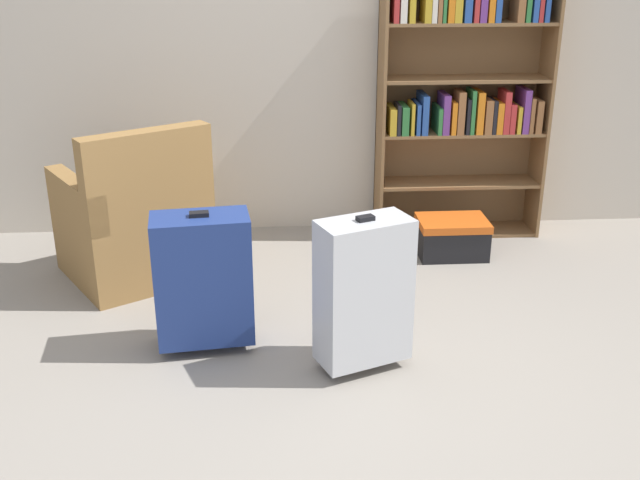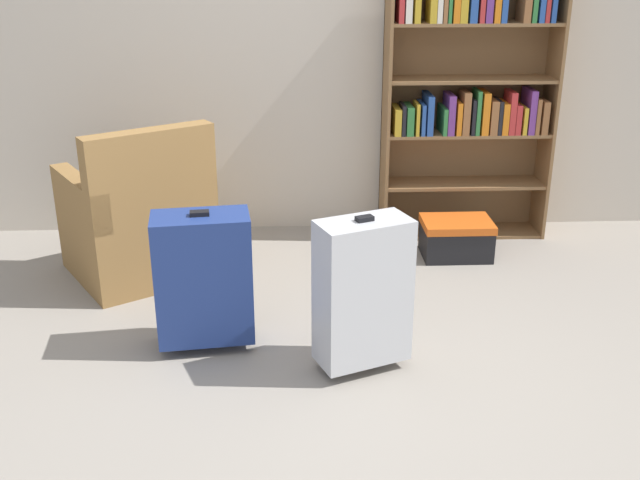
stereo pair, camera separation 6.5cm
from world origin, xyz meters
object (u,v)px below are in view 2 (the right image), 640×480
at_px(armchair, 139,223).
at_px(suitcase_navy_blue, 204,278).
at_px(mug, 221,257).
at_px(storage_box, 456,237).
at_px(bookshelf, 469,88).
at_px(suitcase_silver, 363,292).

xyz_separation_m(armchair, suitcase_navy_blue, (0.45, -0.85, 0.04)).
xyz_separation_m(mug, storage_box, (1.42, 0.08, 0.08)).
xyz_separation_m(bookshelf, storage_box, (-0.11, -0.41, -0.83)).
distance_m(armchair, storage_box, 1.88).
relative_size(mug, suitcase_silver, 0.17).
relative_size(bookshelf, mug, 13.88).
relative_size(mug, storage_box, 0.29).
bearing_deg(mug, suitcase_silver, -58.78).
relative_size(mug, suitcase_navy_blue, 0.18).
bearing_deg(mug, bookshelf, 17.58).
xyz_separation_m(mug, suitcase_navy_blue, (0.01, -0.96, 0.31)).
relative_size(bookshelf, storage_box, 3.99).
xyz_separation_m(storage_box, suitcase_navy_blue, (-1.41, -1.03, 0.23)).
height_order(storage_box, suitcase_navy_blue, suitcase_navy_blue).
relative_size(armchair, storage_box, 2.31).
height_order(mug, suitcase_silver, suitcase_silver).
distance_m(bookshelf, armchair, 2.16).
height_order(armchair, suitcase_navy_blue, armchair).
distance_m(bookshelf, storage_box, 0.93).
bearing_deg(armchair, suitcase_silver, -42.84).
bearing_deg(armchair, bookshelf, 16.78).
bearing_deg(bookshelf, storage_box, -105.55).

